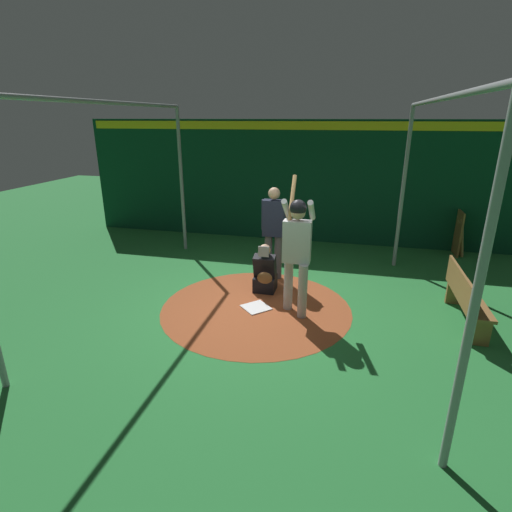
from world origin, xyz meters
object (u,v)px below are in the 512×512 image
object	(u,v)px
batter	(297,245)
bench	(465,296)
home_plate	(256,307)
catcher	(265,273)
bat_rack	(458,233)
umpire	(274,228)

from	to	relation	value
batter	bench	bearing A→B (deg)	96.74
home_plate	catcher	distance (m)	0.80
batter	bat_rack	distance (m)	5.23
catcher	umpire	world-z (taller)	umpire
batter	bat_rack	bearing A→B (deg)	140.24
batter	umpire	world-z (taller)	batter
batter	bench	xyz separation A→B (m)	(-0.31, 2.65, -0.75)
home_plate	bench	bearing A→B (deg)	95.44
catcher	umpire	distance (m)	0.98
home_plate	batter	world-z (taller)	batter
umpire	bat_rack	size ratio (longest dim) A/B	1.76
catcher	batter	bearing A→B (deg)	43.19
bat_rack	home_plate	bearing A→B (deg)	-44.95
home_plate	bat_rack	xyz separation A→B (m)	(-3.99, 3.98, 0.48)
home_plate	catcher	world-z (taller)	catcher
umpire	bat_rack	world-z (taller)	umpire
home_plate	umpire	bearing A→B (deg)	179.50
batter	bat_rack	size ratio (longest dim) A/B	2.13
batter	umpire	distance (m)	1.57
bat_rack	bench	distance (m)	3.74
home_plate	bat_rack	distance (m)	5.66
batter	catcher	bearing A→B (deg)	-136.81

